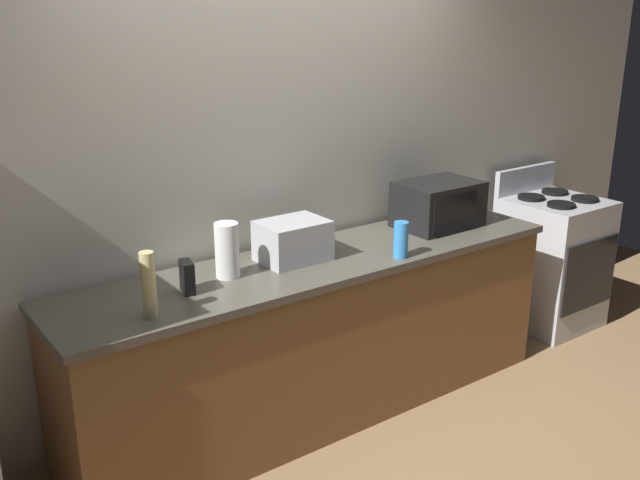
{
  "coord_description": "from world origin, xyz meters",
  "views": [
    {
      "loc": [
        -2.04,
        -2.39,
        2.13
      ],
      "look_at": [
        0.0,
        0.4,
        1.0
      ],
      "focal_mm": 39.63,
      "sensor_mm": 36.0,
      "label": 1
    }
  ],
  "objects_px": {
    "stove_range": "(551,261)",
    "bottle_spray_cleaner": "(401,240)",
    "microwave": "(438,204)",
    "bottle_vinegar": "(149,285)",
    "toaster_oven": "(293,241)",
    "paper_towel_roll": "(227,250)",
    "mug_yellow": "(470,208)",
    "cordless_phone": "(187,277)"
  },
  "relations": [
    {
      "from": "stove_range",
      "to": "bottle_spray_cleaner",
      "type": "relative_size",
      "value": 5.64
    },
    {
      "from": "microwave",
      "to": "bottle_vinegar",
      "type": "relative_size",
      "value": 1.66
    },
    {
      "from": "toaster_oven",
      "to": "paper_towel_roll",
      "type": "relative_size",
      "value": 1.26
    },
    {
      "from": "mug_yellow",
      "to": "bottle_spray_cleaner",
      "type": "bearing_deg",
      "value": -159.26
    },
    {
      "from": "mug_yellow",
      "to": "cordless_phone",
      "type": "bearing_deg",
      "value": -176.43
    },
    {
      "from": "stove_range",
      "to": "cordless_phone",
      "type": "xyz_separation_m",
      "value": [
        -2.76,
        -0.02,
        0.51
      ]
    },
    {
      "from": "paper_towel_roll",
      "to": "bottle_spray_cleaner",
      "type": "relative_size",
      "value": 1.41
    },
    {
      "from": "stove_range",
      "to": "paper_towel_roll",
      "type": "relative_size",
      "value": 4.0
    },
    {
      "from": "toaster_oven",
      "to": "bottle_vinegar",
      "type": "height_order",
      "value": "bottle_vinegar"
    },
    {
      "from": "stove_range",
      "to": "paper_towel_roll",
      "type": "xyz_separation_m",
      "value": [
        -2.51,
        0.05,
        0.57
      ]
    },
    {
      "from": "stove_range",
      "to": "paper_towel_roll",
      "type": "bearing_deg",
      "value": 178.86
    },
    {
      "from": "microwave",
      "to": "stove_range",
      "type": "bearing_deg",
      "value": -2.5
    },
    {
      "from": "paper_towel_roll",
      "to": "stove_range",
      "type": "bearing_deg",
      "value": -1.14
    },
    {
      "from": "toaster_oven",
      "to": "cordless_phone",
      "type": "bearing_deg",
      "value": -173.0
    },
    {
      "from": "bottle_vinegar",
      "to": "toaster_oven",
      "type": "bearing_deg",
      "value": 14.89
    },
    {
      "from": "bottle_vinegar",
      "to": "bottle_spray_cleaner",
      "type": "height_order",
      "value": "bottle_vinegar"
    },
    {
      "from": "paper_towel_roll",
      "to": "cordless_phone",
      "type": "bearing_deg",
      "value": -164.62
    },
    {
      "from": "paper_towel_roll",
      "to": "bottle_spray_cleaner",
      "type": "distance_m",
      "value": 0.91
    },
    {
      "from": "stove_range",
      "to": "mug_yellow",
      "type": "distance_m",
      "value": 0.9
    },
    {
      "from": "toaster_oven",
      "to": "stove_range",
      "type": "bearing_deg",
      "value": -1.62
    },
    {
      "from": "stove_range",
      "to": "mug_yellow",
      "type": "bearing_deg",
      "value": 171.81
    },
    {
      "from": "toaster_oven",
      "to": "cordless_phone",
      "type": "distance_m",
      "value": 0.64
    },
    {
      "from": "stove_range",
      "to": "cordless_phone",
      "type": "relative_size",
      "value": 7.2
    },
    {
      "from": "paper_towel_roll",
      "to": "microwave",
      "type": "bearing_deg",
      "value": -0.09
    },
    {
      "from": "toaster_oven",
      "to": "mug_yellow",
      "type": "xyz_separation_m",
      "value": [
        1.38,
        0.05,
        -0.06
      ]
    },
    {
      "from": "stove_range",
      "to": "mug_yellow",
      "type": "xyz_separation_m",
      "value": [
        -0.75,
        0.11,
        0.48
      ]
    },
    {
      "from": "mug_yellow",
      "to": "toaster_oven",
      "type": "bearing_deg",
      "value": -178.01
    },
    {
      "from": "paper_towel_roll",
      "to": "bottle_vinegar",
      "type": "relative_size",
      "value": 0.94
    },
    {
      "from": "toaster_oven",
      "to": "cordless_phone",
      "type": "xyz_separation_m",
      "value": [
        -0.63,
        -0.08,
        -0.03
      ]
    },
    {
      "from": "cordless_phone",
      "to": "mug_yellow",
      "type": "distance_m",
      "value": 2.01
    },
    {
      "from": "stove_range",
      "to": "bottle_spray_cleaner",
      "type": "distance_m",
      "value": 1.75
    },
    {
      "from": "cordless_phone",
      "to": "mug_yellow",
      "type": "bearing_deg",
      "value": 16.4
    },
    {
      "from": "microwave",
      "to": "bottle_spray_cleaner",
      "type": "distance_m",
      "value": 0.62
    },
    {
      "from": "microwave",
      "to": "paper_towel_roll",
      "type": "xyz_separation_m",
      "value": [
        -1.42,
        0.0,
        0.0
      ]
    },
    {
      "from": "toaster_oven",
      "to": "cordless_phone",
      "type": "height_order",
      "value": "toaster_oven"
    },
    {
      "from": "bottle_spray_cleaner",
      "to": "cordless_phone",
      "type": "bearing_deg",
      "value": 169.03
    },
    {
      "from": "paper_towel_roll",
      "to": "mug_yellow",
      "type": "distance_m",
      "value": 1.77
    },
    {
      "from": "bottle_vinegar",
      "to": "bottle_spray_cleaner",
      "type": "xyz_separation_m",
      "value": [
        1.36,
        -0.06,
        -0.05
      ]
    },
    {
      "from": "bottle_vinegar",
      "to": "mug_yellow",
      "type": "xyz_separation_m",
      "value": [
        2.26,
        0.28,
        -0.1
      ]
    },
    {
      "from": "microwave",
      "to": "toaster_oven",
      "type": "xyz_separation_m",
      "value": [
        -1.03,
        0.01,
        -0.03
      ]
    },
    {
      "from": "microwave",
      "to": "paper_towel_roll",
      "type": "bearing_deg",
      "value": 179.91
    },
    {
      "from": "bottle_vinegar",
      "to": "microwave",
      "type": "bearing_deg",
      "value": 6.61
    }
  ]
}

